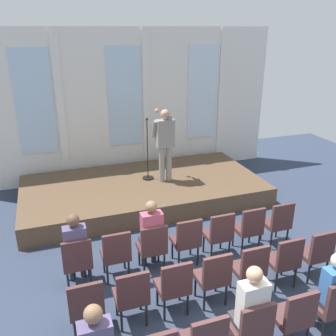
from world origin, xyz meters
TOP-DOWN VIEW (x-y plane):
  - ground_plane at (0.00, 0.00)m, footprint 15.96×15.96m
  - rear_partition at (0.03, 6.13)m, footprint 8.60×0.14m
  - stage_platform at (0.00, 4.40)m, footprint 5.77×2.87m
  - speaker at (0.54, 4.32)m, footprint 0.50×0.69m
  - mic_stand at (0.18, 4.57)m, footprint 0.28×0.28m
  - chair_r0_c0 at (-1.88, 1.53)m, footprint 0.46×0.44m
  - audience_r0_c0 at (-1.88, 1.61)m, footprint 0.36×0.39m
  - chair_r0_c1 at (-1.26, 1.53)m, footprint 0.46×0.44m
  - chair_r0_c2 at (-0.63, 1.53)m, footprint 0.46×0.44m
  - audience_r0_c2 at (-0.63, 1.61)m, footprint 0.36×0.39m
  - chair_r0_c3 at (0.00, 1.53)m, footprint 0.46×0.44m
  - chair_r0_c4 at (0.63, 1.53)m, footprint 0.46×0.44m
  - chair_r0_c5 at (1.26, 1.53)m, footprint 0.46×0.44m
  - chair_r0_c6 at (1.88, 1.53)m, footprint 0.46×0.44m
  - chair_r1_c0 at (-1.88, 0.46)m, footprint 0.46×0.44m
  - chair_r1_c1 at (-1.26, 0.46)m, footprint 0.46×0.44m
  - chair_r1_c2 at (-0.63, 0.46)m, footprint 0.46×0.44m
  - chair_r1_c3 at (0.00, 0.46)m, footprint 0.46×0.44m
  - chair_r1_c4 at (0.63, 0.46)m, footprint 0.46×0.44m
  - chair_r1_c5 at (1.26, 0.46)m, footprint 0.46×0.44m
  - chair_r1_c6 at (1.88, 0.46)m, footprint 0.46×0.44m
  - chair_r2_c3 at (0.00, -0.61)m, footprint 0.46×0.44m
  - audience_r2_c3 at (0.00, -0.53)m, footprint 0.36×0.39m
  - chair_r2_c4 at (0.63, -0.61)m, footprint 0.46×0.44m
  - chair_r2_c5 at (1.26, -0.61)m, footprint 0.46×0.44m
  - audience_r2_c5 at (1.26, -0.53)m, footprint 0.36×0.39m

SIDE VIEW (x-z plane):
  - ground_plane at x=0.00m, z-range 0.00..0.00m
  - stage_platform at x=0.00m, z-range 0.00..0.45m
  - chair_r0_c0 at x=-1.88m, z-range 0.06..1.00m
  - chair_r0_c1 at x=-1.26m, z-range 0.06..1.00m
  - chair_r0_c2 at x=-0.63m, z-range 0.06..1.00m
  - chair_r0_c3 at x=0.00m, z-range 0.06..1.00m
  - chair_r0_c4 at x=0.63m, z-range 0.06..1.00m
  - chair_r0_c5 at x=1.26m, z-range 0.06..1.00m
  - chair_r0_c6 at x=1.88m, z-range 0.06..1.00m
  - chair_r1_c0 at x=-1.88m, z-range 0.06..1.00m
  - chair_r1_c1 at x=-1.26m, z-range 0.06..1.00m
  - chair_r1_c2 at x=-0.63m, z-range 0.06..1.00m
  - chair_r1_c3 at x=0.00m, z-range 0.06..1.00m
  - chair_r1_c4 at x=0.63m, z-range 0.06..1.00m
  - chair_r1_c5 at x=1.26m, z-range 0.06..1.00m
  - chair_r1_c6 at x=1.88m, z-range 0.06..1.00m
  - chair_r2_c3 at x=0.00m, z-range 0.06..1.00m
  - chair_r2_c4 at x=0.63m, z-range 0.06..1.00m
  - chair_r2_c5 at x=1.26m, z-range 0.06..1.00m
  - audience_r2_c5 at x=1.26m, z-range 0.07..1.36m
  - audience_r0_c0 at x=-1.88m, z-range 0.07..1.39m
  - audience_r0_c2 at x=-0.63m, z-range 0.07..1.42m
  - audience_r2_c3 at x=0.00m, z-range 0.07..1.46m
  - mic_stand at x=0.18m, z-range 0.01..1.56m
  - speaker at x=0.54m, z-range 0.60..2.37m
  - rear_partition at x=0.03m, z-range 0.02..4.04m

